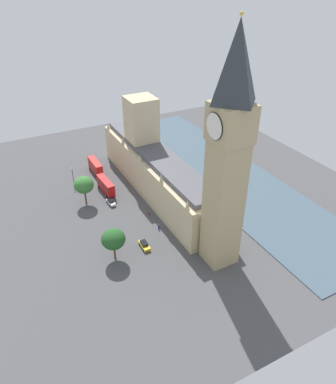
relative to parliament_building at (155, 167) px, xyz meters
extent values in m
plane|color=#4C4C4F|center=(1.99, 2.16, -8.59)|extent=(137.67, 137.67, 0.00)
cube|color=#475B6B|center=(-27.82, 2.16, -8.47)|extent=(30.08, 123.90, 0.25)
cube|color=#CCBA8E|center=(-0.01, 2.16, -1.99)|extent=(13.18, 67.67, 13.20)
cube|color=#CCBA8E|center=(-0.01, -10.02, 6.39)|extent=(9.61, 9.61, 29.96)
cube|color=#4C4C54|center=(-0.01, 2.16, 5.41)|extent=(10.02, 64.96, 1.60)
cone|color=#CCBA8E|center=(6.18, -28.29, 5.98)|extent=(1.20, 1.20, 2.74)
cone|color=#CCBA8E|center=(6.18, -13.06, 6.15)|extent=(1.20, 1.20, 3.08)
cone|color=#CCBA8E|center=(6.18, 2.16, 5.72)|extent=(1.20, 1.20, 2.21)
cone|color=#CCBA8E|center=(6.18, 17.39, 6.18)|extent=(1.20, 1.20, 3.14)
cone|color=#CCBA8E|center=(6.18, 32.61, 5.91)|extent=(1.20, 1.20, 2.60)
cube|color=tan|center=(0.73, 40.55, 8.54)|extent=(7.59, 7.59, 34.27)
cube|color=tan|center=(0.73, 40.55, 30.04)|extent=(8.35, 8.35, 8.73)
cylinder|color=silver|center=(5.05, 40.55, 30.04)|extent=(0.25, 5.77, 5.77)
torus|color=black|center=(5.05, 40.55, 30.04)|extent=(0.24, 6.01, 6.01)
cylinder|color=silver|center=(0.73, 36.23, 30.04)|extent=(5.77, 0.25, 5.77)
torus|color=black|center=(0.73, 36.23, 30.04)|extent=(6.01, 0.24, 6.01)
pyramid|color=#2D3338|center=(0.73, 40.55, 42.63)|extent=(8.35, 8.35, 16.45)
sphere|color=gold|center=(0.73, 40.55, 51.25)|extent=(0.80, 0.80, 0.80)
cube|color=red|center=(14.93, -21.04, -5.94)|extent=(2.62, 10.53, 4.20)
cube|color=black|center=(14.93, -21.04, -5.86)|extent=(2.67, 10.13, 0.70)
cylinder|color=black|center=(13.74, -17.38, -8.04)|extent=(0.36, 1.10, 1.10)
cylinder|color=black|center=(16.04, -17.36, -8.04)|extent=(0.36, 1.10, 1.10)
cylinder|color=black|center=(13.82, -24.73, -8.04)|extent=(0.36, 1.10, 1.10)
cylinder|color=black|center=(16.12, -24.71, -8.04)|extent=(0.36, 1.10, 1.10)
cube|color=red|center=(16.18, -5.70, -5.94)|extent=(3.13, 10.63, 4.20)
cube|color=black|center=(16.18, -5.70, -5.86)|extent=(3.16, 10.24, 0.70)
cylinder|color=black|center=(17.55, -9.30, -8.04)|extent=(0.42, 1.12, 1.10)
cylinder|color=black|center=(15.25, -9.44, -8.04)|extent=(0.42, 1.12, 1.10)
cylinder|color=black|center=(17.10, -1.96, -8.04)|extent=(0.42, 1.12, 1.10)
cylinder|color=black|center=(14.81, -2.10, -8.04)|extent=(0.42, 1.12, 1.10)
cube|color=silver|center=(17.41, 2.41, -7.88)|extent=(2.14, 4.50, 0.75)
cube|color=black|center=(17.42, 2.19, -7.18)|extent=(1.69, 2.56, 0.65)
cylinder|color=black|center=(16.48, 3.73, -8.25)|extent=(0.31, 0.70, 0.68)
cylinder|color=black|center=(18.09, 3.87, -8.25)|extent=(0.31, 0.70, 0.68)
cylinder|color=black|center=(16.72, 0.95, -8.25)|extent=(0.31, 0.70, 0.68)
cylinder|color=black|center=(18.33, 1.08, -8.25)|extent=(0.31, 0.70, 0.68)
cube|color=gold|center=(16.57, 27.35, -7.88)|extent=(1.92, 4.68, 0.75)
cube|color=black|center=(16.57, 27.12, -7.18)|extent=(1.60, 2.63, 0.65)
cylinder|color=black|center=(15.73, 28.85, -8.25)|extent=(0.26, 0.68, 0.68)
cylinder|color=black|center=(17.44, 28.83, -8.25)|extent=(0.26, 0.68, 0.68)
cylinder|color=black|center=(15.70, 25.87, -8.25)|extent=(0.26, 0.68, 0.68)
cylinder|color=black|center=(17.41, 25.85, -8.25)|extent=(0.26, 0.68, 0.68)
cylinder|color=maroon|center=(8.86, 13.98, -7.91)|extent=(0.56, 0.56, 1.36)
sphere|color=beige|center=(8.86, 13.98, -7.10)|extent=(0.26, 0.26, 0.26)
cube|color=maroon|center=(8.78, 13.70, -7.85)|extent=(0.33, 0.18, 0.24)
cylinder|color=navy|center=(9.32, 21.69, -7.88)|extent=(0.51, 0.51, 1.43)
sphere|color=#8C6647|center=(9.32, 21.69, -7.03)|extent=(0.27, 0.27, 0.27)
cube|color=black|center=(9.02, 21.67, -7.81)|extent=(0.12, 0.34, 0.26)
cylinder|color=brown|center=(24.42, -2.21, -6.33)|extent=(0.56, 0.56, 4.53)
ellipsoid|color=#387533|center=(24.42, -2.21, -1.64)|extent=(6.44, 6.44, 5.48)
cylinder|color=brown|center=(25.36, 27.52, -6.58)|extent=(0.56, 0.56, 4.03)
ellipsoid|color=#235623|center=(25.36, 27.52, -2.17)|extent=(6.39, 6.39, 5.43)
cylinder|color=black|center=(24.86, -15.52, -5.37)|extent=(0.18, 0.18, 6.44)
sphere|color=#F2EAC6|center=(24.86, -15.52, -1.87)|extent=(0.56, 0.56, 0.56)
camera|label=1|loc=(47.06, 100.09, 58.92)|focal=34.16mm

